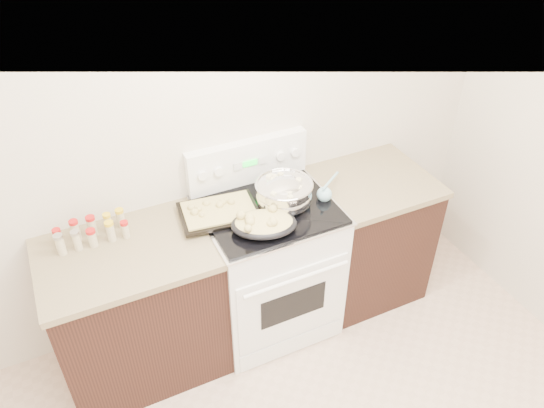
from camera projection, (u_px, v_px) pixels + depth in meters
room_shell at (371, 302)px, 1.45m from camera, size 4.10×3.60×2.75m
counter_left at (138, 310)px, 3.07m from camera, size 0.93×0.67×0.92m
counter_right at (365, 235)px, 3.60m from camera, size 0.73×0.67×0.92m
kitchen_range at (268, 264)px, 3.33m from camera, size 0.78×0.73×1.22m
mixing_bowl at (284, 194)px, 3.03m from camera, size 0.40×0.40×0.19m
roasting_pan at (263, 223)px, 2.86m from camera, size 0.43×0.36×0.12m
baking_sheet at (218, 211)px, 3.00m from camera, size 0.47×0.36×0.06m
wooden_spoon at (285, 209)px, 3.02m from camera, size 0.10×0.25×0.04m
blue_ladle at (325, 193)px, 3.10m from camera, size 0.24×0.22×0.11m
spice_jars at (91, 232)px, 2.82m from camera, size 0.38×0.15×0.13m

